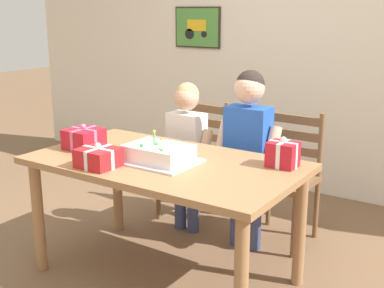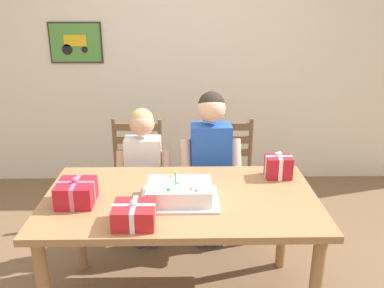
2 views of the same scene
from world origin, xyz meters
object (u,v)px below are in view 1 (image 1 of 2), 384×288
dining_table (165,176)px  birthday_cake (159,154)px  gift_box_corner_small (283,154)px  child_older (248,143)px  gift_box_red_large (98,158)px  child_younger (187,143)px  gift_box_beside_cake (84,139)px  chair_right (285,177)px  chair_left (195,160)px

dining_table → birthday_cake: 0.15m
gift_box_corner_small → child_older: (-0.41, 0.37, -0.07)m
gift_box_red_large → child_younger: child_younger is taller
gift_box_beside_cake → chair_right: (0.96, 0.98, -0.35)m
dining_table → birthday_cake: size_ratio=3.61×
gift_box_red_large → gift_box_beside_cake: bearing=146.1°
gift_box_corner_small → child_older: 0.56m
gift_box_red_large → child_younger: 0.95m
chair_left → child_older: (0.59, -0.27, 0.28)m
chair_left → chair_right: size_ratio=1.00×
gift_box_corner_small → child_younger: 0.99m
gift_box_beside_cake → chair_left: size_ratio=0.23×
dining_table → child_younger: (-0.28, 0.64, 0.02)m
gift_box_beside_cake → birthday_cake: bearing=2.2°
chair_left → child_older: child_older is taller
chair_right → child_younger: 0.74m
chair_left → child_older: bearing=-24.3°
dining_table → child_older: size_ratio=1.29×
chair_right → chair_left: bearing=-180.0°
chair_right → child_younger: (-0.66, -0.27, 0.21)m
child_younger → chair_right: bearing=22.1°
chair_right → child_younger: size_ratio=0.83×
child_younger → gift_box_beside_cake: bearing=-113.1°
child_older → chair_left: bearing=155.7°
gift_box_red_large → birthday_cake: bearing=48.6°
dining_table → child_older: bearing=71.3°
birthday_cake → chair_right: 1.08m
gift_box_corner_small → chair_left: gift_box_corner_small is taller
chair_left → child_younger: 0.35m
chair_left → chair_right: 0.75m
birthday_cake → gift_box_beside_cake: (-0.58, -0.02, 0.02)m
gift_box_red_large → child_older: 1.05m
birthday_cake → child_older: 0.72m
gift_box_red_large → gift_box_corner_small: 1.03m
gift_box_beside_cake → gift_box_corner_small: size_ratio=1.21×
birthday_cake → gift_box_corner_small: birthday_cake is taller
gift_box_beside_cake → child_older: size_ratio=0.17×
chair_right → gift_box_red_large: bearing=-116.8°
dining_table → child_older: (0.22, 0.64, 0.09)m
birthday_cake → child_younger: (-0.27, 0.69, -0.12)m
gift_box_corner_small → chair_right: (-0.25, 0.64, -0.36)m
birthday_cake → child_older: child_older is taller
birthday_cake → child_younger: child_younger is taller
birthday_cake → chair_left: birthday_cake is taller
chair_left → child_younger: size_ratio=0.83×
dining_table → child_younger: bearing=113.5°
dining_table → gift_box_red_large: 0.41m
chair_left → gift_box_red_large: bearing=-83.3°
child_older → gift_box_red_large: bearing=-115.4°
gift_box_corner_small → gift_box_beside_cake: bearing=-164.3°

